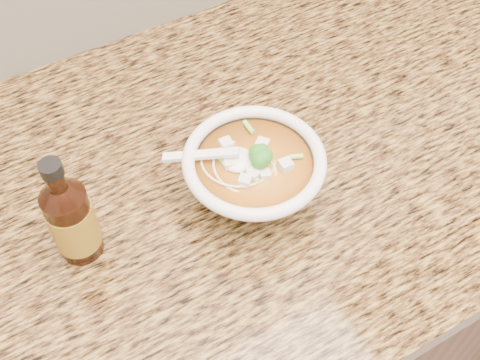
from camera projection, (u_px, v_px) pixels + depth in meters
cabinet at (246, 299)px, 1.21m from camera, size 4.00×0.65×0.86m
counter_slab at (249, 158)px, 0.85m from camera, size 4.00×0.68×0.04m
soup_bowl at (254, 176)px, 0.75m from camera, size 0.19×0.18×0.10m
hot_sauce_bottle at (72, 220)px, 0.69m from camera, size 0.06×0.06×0.16m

